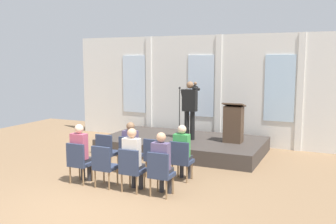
% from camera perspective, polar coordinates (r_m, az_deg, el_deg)
% --- Properties ---
extents(ground_plane, '(16.64, 16.64, 0.00)m').
position_cam_1_polar(ground_plane, '(7.62, -11.69, -13.71)').
color(ground_plane, '#846647').
extents(rear_partition, '(9.65, 0.14, 3.61)m').
position_cam_1_polar(rear_partition, '(12.84, 5.18, 3.48)').
color(rear_partition, silver).
rests_on(rear_partition, ground).
extents(stage_platform, '(4.77, 2.67, 0.42)m').
position_cam_1_polar(stage_platform, '(11.57, 2.30, -4.99)').
color(stage_platform, '#3F3833').
rests_on(stage_platform, ground).
extents(speaker, '(0.50, 0.69, 1.74)m').
position_cam_1_polar(speaker, '(11.21, 3.32, 0.94)').
color(speaker, black).
rests_on(speaker, stage_platform).
extents(mic_stand, '(0.28, 0.28, 1.55)m').
position_cam_1_polar(mic_stand, '(11.65, 1.74, -2.15)').
color(mic_stand, black).
rests_on(mic_stand, stage_platform).
extents(lectern, '(0.60, 0.48, 1.16)m').
position_cam_1_polar(lectern, '(11.02, 9.87, -1.69)').
color(lectern, '#4C3828').
rests_on(lectern, stage_platform).
extents(chair_r0_c0, '(0.46, 0.44, 0.94)m').
position_cam_1_polar(chair_r0_c0, '(9.68, -9.28, -5.67)').
color(chair_r0_c0, olive).
rests_on(chair_r0_c0, ground).
extents(chair_r0_c1, '(0.46, 0.44, 0.94)m').
position_cam_1_polar(chair_r0_c1, '(9.33, -5.79, -6.11)').
color(chair_r0_c1, olive).
rests_on(chair_r0_c1, ground).
extents(audience_r0_c1, '(0.36, 0.39, 1.28)m').
position_cam_1_polar(audience_r0_c1, '(9.36, -5.55, -4.94)').
color(audience_r0_c1, '#2D2D33').
rests_on(audience_r0_c1, ground).
extents(chair_r0_c2, '(0.46, 0.44, 0.94)m').
position_cam_1_polar(chair_r0_c2, '(9.02, -2.03, -6.57)').
color(chair_r0_c2, olive).
rests_on(chair_r0_c2, ground).
extents(chair_r0_c3, '(0.46, 0.44, 0.94)m').
position_cam_1_polar(chair_r0_c3, '(8.74, 1.99, -7.02)').
color(chair_r0_c3, olive).
rests_on(chair_r0_c3, ground).
extents(audience_r0_c3, '(0.36, 0.39, 1.31)m').
position_cam_1_polar(audience_r0_c3, '(8.77, 2.20, -5.68)').
color(audience_r0_c3, '#2D2D33').
rests_on(audience_r0_c3, ground).
extents(chair_r1_c0, '(0.46, 0.44, 0.94)m').
position_cam_1_polar(chair_r1_c0, '(8.80, -13.34, -7.14)').
color(chair_r1_c0, olive).
rests_on(chair_r1_c0, ground).
extents(audience_r1_c0, '(0.36, 0.39, 1.36)m').
position_cam_1_polar(audience_r1_c0, '(8.81, -13.07, -5.67)').
color(audience_r1_c0, '#2D2D33').
rests_on(audience_r1_c0, ground).
extents(chair_r1_c1, '(0.46, 0.44, 0.94)m').
position_cam_1_polar(chair_r1_c1, '(8.41, -9.64, -7.73)').
color(chair_r1_c1, olive).
rests_on(chair_r1_c1, ground).
extents(chair_r1_c2, '(0.46, 0.44, 0.94)m').
position_cam_1_polar(chair_r1_c2, '(8.06, -5.59, -8.34)').
color(chair_r1_c2, olive).
rests_on(chair_r1_c2, ground).
extents(audience_r1_c2, '(0.36, 0.39, 1.37)m').
position_cam_1_polar(audience_r1_c2, '(8.07, -5.33, -6.70)').
color(audience_r1_c2, '#2D2D33').
rests_on(audience_r1_c2, ground).
extents(chair_r1_c3, '(0.46, 0.44, 0.94)m').
position_cam_1_polar(chair_r1_c3, '(7.76, -1.18, -8.95)').
color(chair_r1_c3, olive).
rests_on(chair_r1_c3, ground).
extents(audience_r1_c3, '(0.36, 0.39, 1.33)m').
position_cam_1_polar(audience_r1_c3, '(7.77, -0.93, -7.35)').
color(audience_r1_c3, '#2D2D33').
rests_on(audience_r1_c3, ground).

